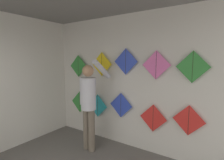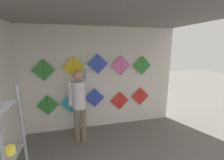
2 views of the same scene
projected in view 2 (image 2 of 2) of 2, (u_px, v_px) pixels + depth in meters
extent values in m
cube|color=silver|center=(96.00, 79.00, 4.14)|extent=(4.57, 0.06, 2.80)
cube|color=gray|center=(110.00, 8.00, 2.14)|extent=(4.57, 4.31, 0.04)
cylinder|color=yellow|center=(9.00, 150.00, 1.32)|extent=(0.09, 0.09, 0.07)
cylinder|color=#726656|center=(77.00, 125.00, 3.62)|extent=(0.14, 0.14, 0.86)
cylinder|color=#726656|center=(83.00, 124.00, 3.63)|extent=(0.14, 0.14, 0.86)
cylinder|color=silver|center=(79.00, 95.00, 3.46)|extent=(0.31, 0.31, 0.65)
sphere|color=tan|center=(78.00, 75.00, 3.36)|extent=(0.23, 0.23, 0.23)
cylinder|color=silver|center=(70.00, 94.00, 3.43)|extent=(0.11, 0.11, 0.57)
cylinder|color=silver|center=(85.00, 72.00, 3.60)|extent=(0.11, 0.53, 0.42)
cube|color=#338C38|center=(48.00, 105.00, 3.89)|extent=(0.54, 0.01, 0.54)
cylinder|color=black|center=(48.00, 105.00, 3.89)|extent=(0.01, 0.01, 0.52)
cube|color=#28B2C6|center=(71.00, 103.00, 4.03)|extent=(0.54, 0.01, 0.54)
cylinder|color=black|center=(71.00, 104.00, 4.03)|extent=(0.01, 0.01, 0.52)
cube|color=blue|center=(95.00, 98.00, 4.15)|extent=(0.54, 0.01, 0.54)
cylinder|color=black|center=(95.00, 98.00, 4.15)|extent=(0.01, 0.01, 0.52)
cube|color=red|center=(120.00, 101.00, 4.35)|extent=(0.54, 0.01, 0.54)
cylinder|color=black|center=(120.00, 101.00, 4.35)|extent=(0.01, 0.01, 0.52)
cube|color=red|center=(140.00, 96.00, 4.48)|extent=(0.54, 0.01, 0.54)
cylinder|color=black|center=(140.00, 96.00, 4.48)|extent=(0.01, 0.01, 0.52)
cube|color=#338C38|center=(43.00, 70.00, 3.69)|extent=(0.54, 0.01, 0.54)
cylinder|color=black|center=(43.00, 70.00, 3.69)|extent=(0.01, 0.01, 0.52)
cube|color=yellow|center=(74.00, 67.00, 3.85)|extent=(0.54, 0.01, 0.54)
cylinder|color=black|center=(74.00, 67.00, 3.84)|extent=(0.01, 0.01, 0.52)
cube|color=blue|center=(98.00, 64.00, 3.97)|extent=(0.54, 0.01, 0.54)
cylinder|color=black|center=(98.00, 64.00, 3.97)|extent=(0.01, 0.01, 0.52)
cube|color=pink|center=(121.00, 65.00, 4.14)|extent=(0.54, 0.01, 0.54)
cylinder|color=black|center=(121.00, 65.00, 4.14)|extent=(0.01, 0.01, 0.52)
cube|color=#338C38|center=(142.00, 65.00, 4.29)|extent=(0.54, 0.01, 0.54)
cylinder|color=black|center=(142.00, 65.00, 4.29)|extent=(0.01, 0.01, 0.52)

